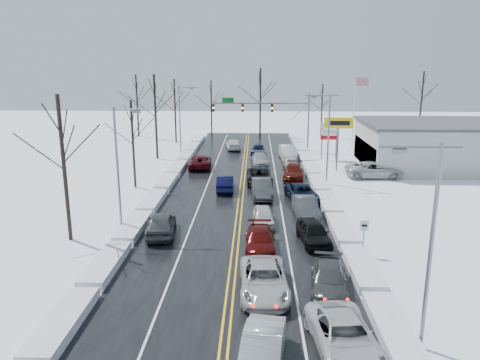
{
  "coord_description": "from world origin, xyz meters",
  "views": [
    {
      "loc": [
        1.29,
        -36.06,
        12.05
      ],
      "look_at": [
        0.04,
        1.37,
        2.5
      ],
      "focal_mm": 35.0,
      "sensor_mm": 36.0,
      "label": 1
    }
  ],
  "objects_px": {
    "dealership_building": "(452,145)",
    "traffic_signal_mast": "(272,111)",
    "flagpole": "(355,106)",
    "oncoming_car_0": "(225,190)",
    "tires_plus_sign": "(339,127)"
  },
  "relations": [
    {
      "from": "dealership_building",
      "to": "traffic_signal_mast",
      "type": "bearing_deg",
      "value": 154.05
    },
    {
      "from": "dealership_building",
      "to": "oncoming_car_0",
      "type": "bearing_deg",
      "value": -156.97
    },
    {
      "from": "tires_plus_sign",
      "to": "flagpole",
      "type": "bearing_deg",
      "value": 71.56
    },
    {
      "from": "flagpole",
      "to": "dealership_building",
      "type": "bearing_deg",
      "value": -53.73
    },
    {
      "from": "traffic_signal_mast",
      "to": "dealership_building",
      "type": "xyz_separation_m",
      "value": [
        20.53,
        -9.99,
        -2.82
      ]
    },
    {
      "from": "traffic_signal_mast",
      "to": "flagpole",
      "type": "distance_m",
      "value": 11.9
    },
    {
      "from": "flagpole",
      "to": "oncoming_car_0",
      "type": "distance_m",
      "value": 28.94
    },
    {
      "from": "dealership_building",
      "to": "oncoming_car_0",
      "type": "distance_m",
      "value": 27.88
    },
    {
      "from": "dealership_building",
      "to": "oncoming_car_0",
      "type": "xyz_separation_m",
      "value": [
        -25.54,
        -10.86,
        -2.66
      ]
    },
    {
      "from": "tires_plus_sign",
      "to": "oncoming_car_0",
      "type": "xyz_separation_m",
      "value": [
        -12.06,
        -8.85,
        -4.99
      ]
    },
    {
      "from": "traffic_signal_mast",
      "to": "oncoming_car_0",
      "type": "distance_m",
      "value": 22.13
    },
    {
      "from": "traffic_signal_mast",
      "to": "flagpole",
      "type": "xyz_separation_m",
      "value": [
        11.72,
        2.01,
        0.45
      ]
    },
    {
      "from": "tires_plus_sign",
      "to": "dealership_building",
      "type": "height_order",
      "value": "tires_plus_sign"
    },
    {
      "from": "tires_plus_sign",
      "to": "flagpole",
      "type": "distance_m",
      "value": 14.79
    },
    {
      "from": "traffic_signal_mast",
      "to": "tires_plus_sign",
      "type": "bearing_deg",
      "value": -59.54
    }
  ]
}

